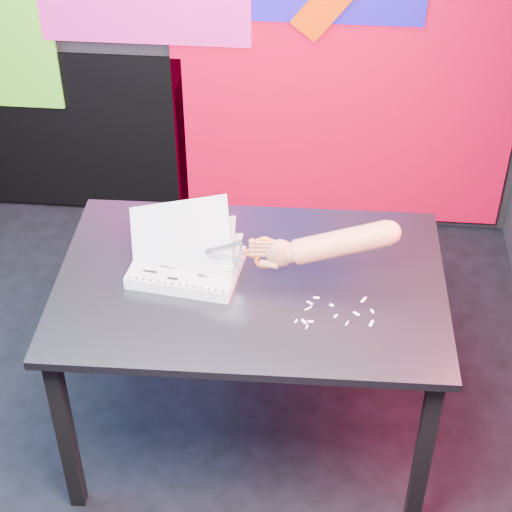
# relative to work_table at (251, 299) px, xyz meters

# --- Properties ---
(room) EXTENTS (3.01, 3.01, 2.71)m
(room) POSITION_rel_work_table_xyz_m (-0.36, -0.07, 0.68)
(room) COLOR black
(room) RESTS_ON ground
(backdrop) EXTENTS (2.88, 0.05, 2.08)m
(backdrop) POSITION_rel_work_table_xyz_m (-0.30, 1.39, 0.29)
(backdrop) COLOR red
(backdrop) RESTS_ON ground
(work_table) EXTENTS (1.31, 0.89, 0.75)m
(work_table) POSITION_rel_work_table_xyz_m (0.00, 0.00, 0.00)
(work_table) COLOR black
(work_table) RESTS_ON ground
(printout_stack) EXTENTS (0.40, 0.30, 0.27)m
(printout_stack) POSITION_rel_work_table_xyz_m (-0.22, 0.02, 0.11)
(printout_stack) COLOR white
(printout_stack) RESTS_ON work_table
(scissors) EXTENTS (0.23, 0.02, 0.13)m
(scissors) POSITION_rel_work_table_xyz_m (0.03, -0.01, 0.21)
(scissors) COLOR silver
(scissors) RESTS_ON printout_stack
(hand_forearm) EXTENTS (0.47, 0.10, 0.18)m
(hand_forearm) POSITION_rel_work_table_xyz_m (0.26, 0.00, 0.25)
(hand_forearm) COLOR #AC7158
(hand_forearm) RESTS_ON work_table
(paper_clippings) EXTENTS (0.25, 0.17, 0.00)m
(paper_clippings) POSITION_rel_work_table_xyz_m (0.28, -0.14, 0.08)
(paper_clippings) COLOR white
(paper_clippings) RESTS_ON work_table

